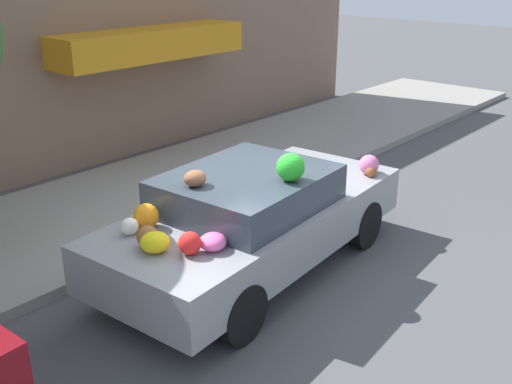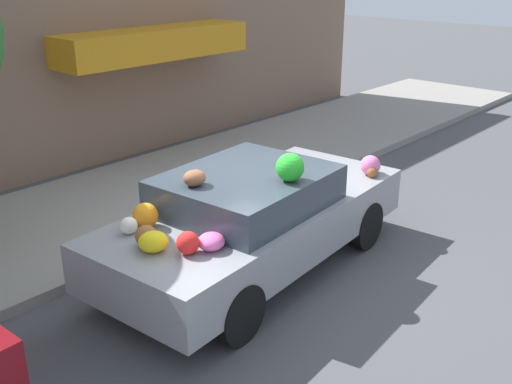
% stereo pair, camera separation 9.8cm
% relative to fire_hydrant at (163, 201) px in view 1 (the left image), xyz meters
% --- Properties ---
extents(ground_plane, '(60.00, 60.00, 0.00)m').
position_rel_fire_hydrant_xyz_m(ground_plane, '(0.08, -1.56, -0.48)').
color(ground_plane, '#4C4C4F').
extents(sidewalk_curb, '(24.00, 3.20, 0.14)m').
position_rel_fire_hydrant_xyz_m(sidewalk_curb, '(0.08, 1.14, -0.41)').
color(sidewalk_curb, gray).
rests_on(sidewalk_curb, ground).
extents(building_facade, '(18.00, 1.20, 4.86)m').
position_rel_fire_hydrant_xyz_m(building_facade, '(0.23, 3.35, 1.93)').
color(building_facade, '#846651').
rests_on(building_facade, ground).
extents(fire_hydrant, '(0.20, 0.20, 0.70)m').
position_rel_fire_hydrant_xyz_m(fire_hydrant, '(0.00, 0.00, 0.00)').
color(fire_hydrant, '#B2B2B7').
rests_on(fire_hydrant, sidewalk_curb).
extents(art_car, '(4.46, 2.13, 1.65)m').
position_rel_fire_hydrant_xyz_m(art_car, '(0.03, -1.68, 0.23)').
color(art_car, gray).
rests_on(art_car, ground).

